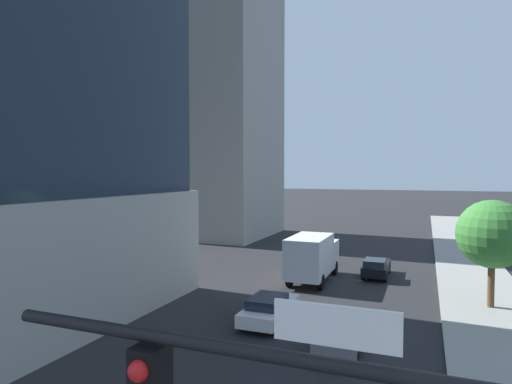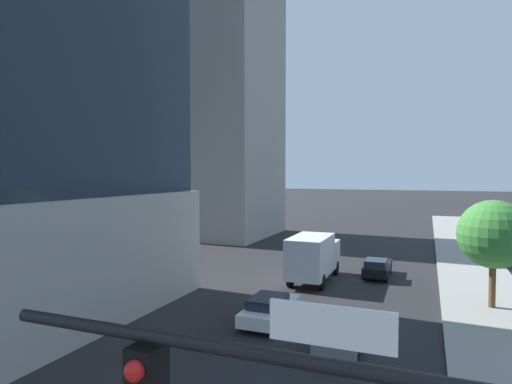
{
  "view_description": "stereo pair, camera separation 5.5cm",
  "coord_description": "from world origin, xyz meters",
  "px_view_note": "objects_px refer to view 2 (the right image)",
  "views": [
    {
      "loc": [
        5.07,
        -0.86,
        7.58
      ],
      "look_at": [
        -0.07,
        12.17,
        6.97
      ],
      "focal_mm": 30.31,
      "sensor_mm": 36.0,
      "label": 1
    },
    {
      "loc": [
        5.12,
        -0.84,
        7.58
      ],
      "look_at": [
        -0.07,
        12.17,
        6.97
      ],
      "focal_mm": 30.31,
      "sensor_mm": 36.0,
      "label": 2
    }
  ],
  "objects_px": {
    "car_white": "(270,308)",
    "car_black": "(377,267)",
    "box_truck": "(313,256)",
    "construction_building": "(218,84)",
    "car_gray": "(342,332)",
    "street_tree": "(493,234)"
  },
  "relations": [
    {
      "from": "car_black",
      "to": "box_truck",
      "type": "height_order",
      "value": "box_truck"
    },
    {
      "from": "construction_building",
      "to": "street_tree",
      "type": "xyz_separation_m",
      "value": [
        27.33,
        -20.64,
        -14.13
      ]
    },
    {
      "from": "car_black",
      "to": "construction_building",
      "type": "bearing_deg",
      "value": 143.55
    },
    {
      "from": "car_black",
      "to": "box_truck",
      "type": "relative_size",
      "value": 0.65
    },
    {
      "from": "construction_building",
      "to": "car_gray",
      "type": "distance_m",
      "value": 39.69
    },
    {
      "from": "street_tree",
      "to": "car_white",
      "type": "height_order",
      "value": "street_tree"
    },
    {
      "from": "construction_building",
      "to": "car_black",
      "type": "bearing_deg",
      "value": -36.45
    },
    {
      "from": "construction_building",
      "to": "box_truck",
      "type": "distance_m",
      "value": 29.67
    },
    {
      "from": "construction_building",
      "to": "box_truck",
      "type": "height_order",
      "value": "construction_building"
    },
    {
      "from": "car_gray",
      "to": "construction_building",
      "type": "bearing_deg",
      "value": 125.4
    },
    {
      "from": "car_black",
      "to": "box_truck",
      "type": "xyz_separation_m",
      "value": [
        -4.01,
        -3.01,
        1.09
      ]
    },
    {
      "from": "construction_building",
      "to": "car_black",
      "type": "relative_size",
      "value": 10.18
    },
    {
      "from": "box_truck",
      "to": "construction_building",
      "type": "bearing_deg",
      "value": 132.3
    },
    {
      "from": "car_black",
      "to": "car_gray",
      "type": "bearing_deg",
      "value": -90.0
    },
    {
      "from": "box_truck",
      "to": "car_gray",
      "type": "bearing_deg",
      "value": -69.54
    },
    {
      "from": "car_white",
      "to": "car_black",
      "type": "relative_size",
      "value": 1.05
    },
    {
      "from": "street_tree",
      "to": "car_gray",
      "type": "height_order",
      "value": "street_tree"
    },
    {
      "from": "car_gray",
      "to": "car_white",
      "type": "bearing_deg",
      "value": 154.84
    },
    {
      "from": "car_white",
      "to": "car_black",
      "type": "bearing_deg",
      "value": 71.34
    },
    {
      "from": "car_white",
      "to": "car_gray",
      "type": "height_order",
      "value": "car_gray"
    },
    {
      "from": "car_gray",
      "to": "car_black",
      "type": "xyz_separation_m",
      "value": [
        0.0,
        13.77,
        0.02
      ]
    },
    {
      "from": "street_tree",
      "to": "car_black",
      "type": "distance_m",
      "value": 9.32
    }
  ]
}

